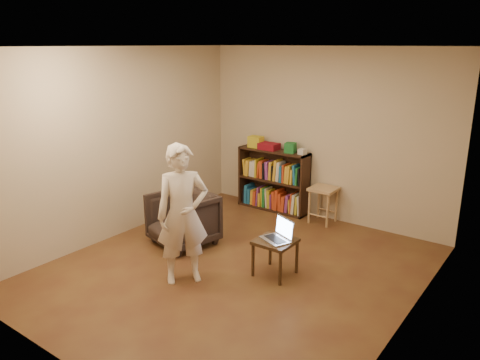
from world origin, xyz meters
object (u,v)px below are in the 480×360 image
Objects in this scene: bookshelf at (274,183)px; stool at (323,194)px; person at (183,215)px; laptop at (279,235)px; armchair at (183,219)px; side_table at (275,246)px.

stool is (0.93, -0.06, 0.01)m from bookshelf.
person reaches higher than bookshelf.
armchair is at bearing -155.72° from laptop.
bookshelf is 2.72× the size of side_table.
laptop is (1.27, -1.89, 0.06)m from bookshelf.
armchair is 1.78× the size of side_table.
armchair is 1.12m from person.
armchair is at bearing 179.47° from side_table.
bookshelf reaches higher than armchair.
stool is 0.34× the size of person.
bookshelf is at bearing 176.05° from stool.
person reaches higher than armchair.
laptop is (0.34, -1.82, 0.05)m from stool.
stool is 1.33× the size of laptop.
armchair is at bearing 81.49° from person.
bookshelf reaches higher than stool.
person is (0.47, -2.64, 0.36)m from bookshelf.
laptop is at bearing -8.68° from person.
stool is 1.26× the size of side_table.
armchair is 1.88× the size of laptop.
person is at bearing -33.06° from armchair.
laptop is 0.26× the size of person.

